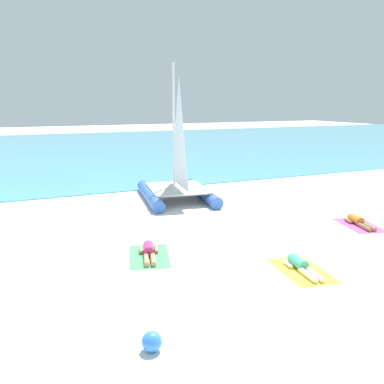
# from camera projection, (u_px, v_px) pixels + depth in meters

# --- Properties ---
(ground_plane) EXTENTS (120.00, 120.00, 0.00)m
(ground_plane) POSITION_uv_depth(u_px,v_px,m) (149.00, 198.00, 19.05)
(ground_plane) COLOR white
(ocean_water) EXTENTS (120.00, 40.00, 0.05)m
(ocean_water) POSITION_uv_depth(u_px,v_px,m) (72.00, 149.00, 38.34)
(ocean_water) COLOR #4C9EB7
(ocean_water) RESTS_ON ground
(sailboat_blue) EXTENTS (3.63, 4.96, 5.91)m
(sailboat_blue) POSITION_uv_depth(u_px,v_px,m) (177.00, 180.00, 18.46)
(sailboat_blue) COLOR blue
(sailboat_blue) RESTS_ON ground
(towel_left) EXTENTS (1.59, 2.13, 0.01)m
(towel_left) POSITION_uv_depth(u_px,v_px,m) (149.00, 256.00, 11.86)
(towel_left) COLOR #4CB266
(towel_left) RESTS_ON ground
(sunbather_left) EXTENTS (0.81, 1.55, 0.30)m
(sunbather_left) POSITION_uv_depth(u_px,v_px,m) (149.00, 251.00, 11.90)
(sunbather_left) COLOR #D83372
(sunbather_left) RESTS_ON towel_left
(towel_middle) EXTENTS (1.40, 2.06, 0.01)m
(towel_middle) POSITION_uv_depth(u_px,v_px,m) (302.00, 271.00, 10.85)
(towel_middle) COLOR yellow
(towel_middle) RESTS_ON ground
(sunbather_middle) EXTENTS (0.66, 1.57, 0.30)m
(sunbather_middle) POSITION_uv_depth(u_px,v_px,m) (301.00, 265.00, 10.88)
(sunbather_middle) COLOR #3FB28C
(sunbather_middle) RESTS_ON towel_middle
(towel_right) EXTENTS (1.57, 2.12, 0.01)m
(towel_right) POSITION_uv_depth(u_px,v_px,m) (359.00, 225.00, 14.84)
(towel_right) COLOR #D84C99
(towel_right) RESTS_ON ground
(sunbather_right) EXTENTS (0.79, 1.55, 0.30)m
(sunbather_right) POSITION_uv_depth(u_px,v_px,m) (358.00, 221.00, 14.88)
(sunbather_right) COLOR orange
(sunbather_right) RESTS_ON towel_right
(beach_ball) EXTENTS (0.36, 0.36, 0.36)m
(beach_ball) POSITION_uv_depth(u_px,v_px,m) (152.00, 342.00, 7.32)
(beach_ball) COLOR #337FE5
(beach_ball) RESTS_ON ground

